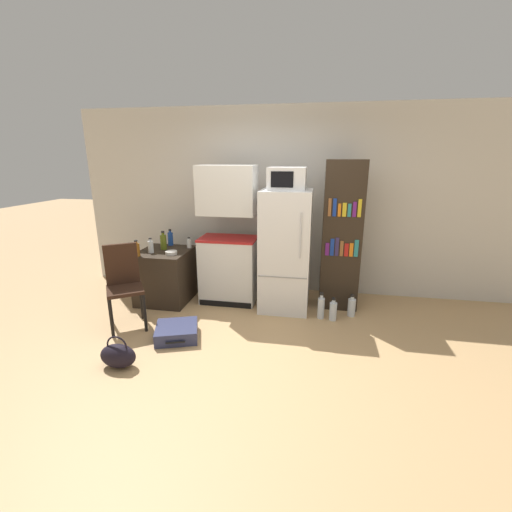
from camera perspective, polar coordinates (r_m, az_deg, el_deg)
The scene contains 19 objects.
ground_plane at distance 3.71m, azimuth -0.97°, elevation -16.17°, with size 24.00×24.00×0.00m, color tan.
wall_back at distance 5.13m, azimuth 5.62°, elevation 8.91°, with size 6.40×0.10×2.69m.
side_table at distance 5.04m, azimuth -14.77°, elevation -3.14°, with size 0.69×0.76×0.73m.
kitchen_hutch at distance 4.72m, azimuth -4.64°, elevation 2.47°, with size 0.78×0.50×1.89m.
refrigerator at distance 4.52m, azimuth 4.92°, elevation 0.86°, with size 0.64×0.68×1.59m.
microwave at distance 4.37m, azimuth 5.22°, elevation 12.74°, with size 0.46×0.42×0.28m.
bookshelf at distance 4.63m, azimuth 14.07°, elevation 3.14°, with size 0.50×0.34×1.96m.
bottle_amber_beer at distance 4.75m, azimuth -19.29°, elevation 1.03°, with size 0.08×0.08×0.22m.
bottle_blue_soda at distance 5.21m, azimuth -14.07°, elevation 2.85°, with size 0.08×0.08×0.24m.
bottle_olive_oil at distance 4.99m, azimuth -15.18°, elevation 2.31°, with size 0.09×0.09×0.26m.
bottle_clear_short at distance 4.87m, azimuth -17.14°, elevation 1.52°, with size 0.07×0.07×0.21m.
bottle_milk_white at distance 5.01m, azimuth -11.10°, elevation 2.08°, with size 0.07×0.07×0.15m.
bowl at distance 4.73m, azimuth -13.94°, elevation 0.55°, with size 0.16×0.16×0.04m.
chair at distance 4.37m, azimuth -21.22°, elevation -3.59°, with size 0.56×0.56×1.00m.
suitcase_large_flat at distance 4.08m, azimuth -13.06°, elevation -12.19°, with size 0.58×0.57×0.15m.
handbag at distance 3.72m, azimuth -22.01°, elevation -15.12°, with size 0.36×0.20×0.33m.
water_bottle_front at distance 4.46m, azimuth 12.72°, elevation -8.89°, with size 0.09×0.09×0.30m.
water_bottle_middle at distance 4.47m, azimuth 10.78°, elevation -8.42°, with size 0.09×0.09×0.35m.
water_bottle_back at distance 4.63m, azimuth 15.64°, elevation -8.17°, with size 0.10×0.10×0.29m.
Camera 1 is at (0.62, -3.07, 1.98)m, focal length 24.00 mm.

